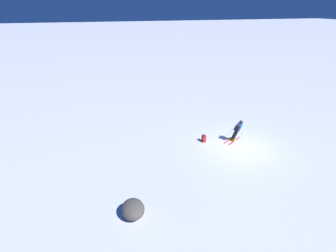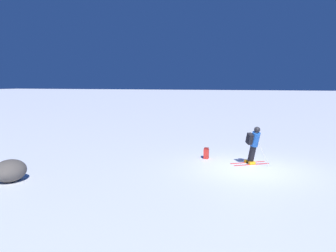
# 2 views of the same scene
# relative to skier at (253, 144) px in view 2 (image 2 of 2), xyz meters

# --- Properties ---
(ground_plane) EXTENTS (300.00, 300.00, 0.00)m
(ground_plane) POSITION_rel_skier_xyz_m (-0.62, 0.14, -0.94)
(ground_plane) COLOR white
(skier) EXTENTS (1.52, 1.63, 1.73)m
(skier) POSITION_rel_skier_xyz_m (0.00, 0.00, 0.00)
(skier) COLOR red
(skier) RESTS_ON ground
(spare_backpack) EXTENTS (0.31, 0.24, 0.50)m
(spare_backpack) POSITION_rel_skier_xyz_m (0.66, 2.14, -0.70)
(spare_backpack) COLOR #AD231E
(spare_backpack) RESTS_ON ground
(exposed_boulder_1) EXTENTS (1.22, 1.03, 0.79)m
(exposed_boulder_1) POSITION_rel_skier_xyz_m (-5.04, 8.05, -0.55)
(exposed_boulder_1) COLOR #4C4742
(exposed_boulder_1) RESTS_ON ground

